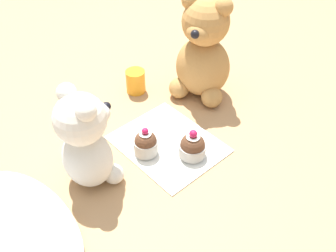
# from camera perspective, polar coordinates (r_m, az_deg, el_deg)

# --- Properties ---
(ground_plane) EXTENTS (4.00, 4.00, 0.00)m
(ground_plane) POSITION_cam_1_polar(r_m,az_deg,el_deg) (0.89, -0.00, -2.68)
(ground_plane) COLOR tan
(knitted_placemat) EXTENTS (0.23, 0.19, 0.01)m
(knitted_placemat) POSITION_cam_1_polar(r_m,az_deg,el_deg) (0.89, -0.00, -2.55)
(knitted_placemat) COLOR silver
(knitted_placemat) RESTS_ON ground_plane
(tulle_cloth) EXTENTS (0.33, 0.19, 0.04)m
(tulle_cloth) POSITION_cam_1_polar(r_m,az_deg,el_deg) (0.78, -21.10, -13.84)
(tulle_cloth) COLOR white
(tulle_cloth) RESTS_ON ground_plane
(teddy_bear_cream) EXTENTS (0.11, 0.12, 0.22)m
(teddy_bear_cream) POSITION_cam_1_polar(r_m,az_deg,el_deg) (0.76, -11.84, -2.17)
(teddy_bear_cream) COLOR silver
(teddy_bear_cream) RESTS_ON ground_plane
(teddy_bear_tan) EXTENTS (0.17, 0.17, 0.27)m
(teddy_bear_tan) POSITION_cam_1_polar(r_m,az_deg,el_deg) (0.98, 5.12, 10.58)
(teddy_bear_tan) COLOR #B78447
(teddy_bear_tan) RESTS_ON ground_plane
(cupcake_near_cream_bear) EXTENTS (0.05, 0.05, 0.07)m
(cupcake_near_cream_bear) POSITION_cam_1_polar(r_m,az_deg,el_deg) (0.85, -3.25, -2.53)
(cupcake_near_cream_bear) COLOR #B2ADA3
(cupcake_near_cream_bear) RESTS_ON knitted_placemat
(cupcake_near_tan_bear) EXTENTS (0.06, 0.06, 0.07)m
(cupcake_near_tan_bear) POSITION_cam_1_polar(r_m,az_deg,el_deg) (0.85, 3.58, -3.00)
(cupcake_near_tan_bear) COLOR #B2ADA3
(cupcake_near_tan_bear) RESTS_ON knitted_placemat
(juice_glass) EXTENTS (0.05, 0.05, 0.06)m
(juice_glass) POSITION_cam_1_polar(r_m,az_deg,el_deg) (1.03, -4.72, 6.49)
(juice_glass) COLOR orange
(juice_glass) RESTS_ON ground_plane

